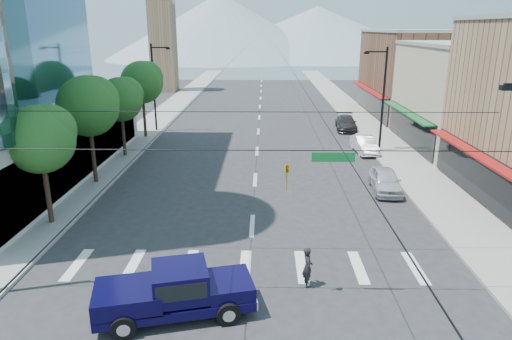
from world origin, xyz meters
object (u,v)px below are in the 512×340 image
Objects in this scene: pickup_truck at (174,291)px; parked_car_near at (385,180)px; parked_car_far at (346,123)px; pedestrian at (308,267)px; parked_car_mid at (364,145)px.

parked_car_near is at bearing 37.01° from pickup_truck.
parked_car_near is 19.33m from parked_car_far.
parked_car_near is 0.87× the size of parked_car_far.
pedestrian is at bearing -97.61° from parked_car_far.
parked_car_far reaches higher than parked_car_mid.
pickup_truck is at bearing -121.05° from parked_car_mid.
pickup_truck is 1.43× the size of parked_car_mid.
parked_car_near reaches higher than parked_car_far.
parked_car_near is (6.25, 11.86, -0.13)m from pedestrian.
parked_car_mid is at bearing 90.62° from parked_car_near.
pickup_truck is 1.41× the size of parked_car_near.
pickup_truck is at bearing -105.07° from parked_car_far.
parked_car_far is (12.11, 33.37, -0.31)m from pickup_truck.
parked_car_far is at bearing 92.45° from parked_car_near.
pedestrian reaches higher than parked_car_near.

